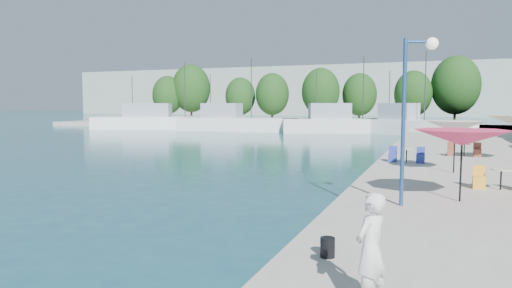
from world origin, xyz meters
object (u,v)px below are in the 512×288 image
at_px(trawler_02, 236,123).
at_px(bollard, 328,247).
at_px(trawler_01, 167,122).
at_px(person, 371,249).
at_px(umbrella_white, 455,127).
at_px(street_lamp, 415,90).
at_px(trawler_04, 411,126).
at_px(umbrella_pink, 462,138).
at_px(trawler_03, 346,124).

relative_size(trawler_02, bollard, 43.04).
relative_size(trawler_01, person, 12.88).
bearing_deg(person, umbrella_white, -161.95).
xyz_separation_m(trawler_01, street_lamp, (36.86, -43.96, 3.02)).
relative_size(trawler_04, person, 7.90).
bearing_deg(bollard, trawler_02, 116.00).
height_order(trawler_01, street_lamp, trawler_01).
relative_size(umbrella_pink, umbrella_white, 1.18).
distance_m(trawler_04, umbrella_pink, 42.00).
xyz_separation_m(trawler_03, trawler_04, (8.07, -1.80, 0.00)).
bearing_deg(trawler_04, trawler_02, -149.97).
bearing_deg(person, trawler_04, -153.49).
xyz_separation_m(street_lamp, bollard, (-1.33, -5.57, -3.29)).
distance_m(trawler_03, bollard, 51.14).
bearing_deg(trawler_01, trawler_03, -23.43).
bearing_deg(trawler_01, trawler_04, -26.82).
bearing_deg(trawler_01, street_lamp, -75.23).
distance_m(umbrella_pink, bollard, 7.49).
bearing_deg(umbrella_pink, trawler_01, 131.80).
bearing_deg(trawler_03, trawler_04, -33.18).
bearing_deg(trawler_03, umbrella_white, -93.15).
height_order(trawler_03, bollard, trawler_03).
bearing_deg(umbrella_white, trawler_03, 107.47).
xyz_separation_m(trawler_04, person, (1.96, -50.47, 0.40)).
distance_m(trawler_02, umbrella_pink, 49.27).
relative_size(trawler_03, umbrella_white, 7.13).
relative_size(trawler_01, umbrella_white, 9.05).
bearing_deg(street_lamp, bollard, -127.73).
bearing_deg(trawler_03, bollard, -100.54).
bearing_deg(bollard, trawler_04, 91.03).
xyz_separation_m(trawler_03, person, (10.04, -52.27, 0.40)).
bearing_deg(person, trawler_02, -129.58).
xyz_separation_m(trawler_02, street_lamp, (24.91, -42.80, 3.02)).
bearing_deg(trawler_02, bollard, -71.08).
xyz_separation_m(trawler_04, umbrella_pink, (3.60, -41.81, 1.55)).
distance_m(trawler_03, umbrella_white, 38.98).
distance_m(umbrella_pink, street_lamp, 2.33).
distance_m(trawler_01, umbrella_white, 52.80).
distance_m(trawler_03, umbrella_pink, 45.17).
relative_size(umbrella_pink, bollard, 7.33).
distance_m(trawler_01, trawler_04, 34.67).
distance_m(trawler_04, person, 50.51).
relative_size(trawler_01, trawler_02, 1.30).
xyz_separation_m(umbrella_pink, umbrella_white, (0.02, 6.46, 0.05)).
distance_m(trawler_04, bollard, 48.56).
relative_size(umbrella_pink, street_lamp, 0.58).
distance_m(trawler_03, street_lamp, 46.04).
height_order(trawler_03, trawler_04, same).
xyz_separation_m(trawler_02, trawler_03, (14.64, 1.98, -0.00)).
height_order(trawler_02, trawler_03, same).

